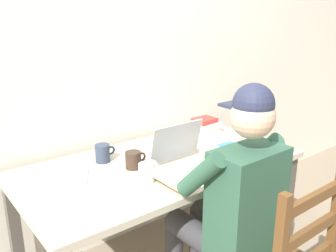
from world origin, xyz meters
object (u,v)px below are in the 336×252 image
object	(u,v)px
landscape_photo_print	(228,145)
computer_mouse	(230,158)
book_stack_main	(205,127)
laptop	(186,158)
desk	(161,175)
coffee_mug_white	(147,173)
coffee_mug_dark	(134,160)
coffee_mug_spare	(103,153)
seated_person	(229,198)

from	to	relation	value
landscape_photo_print	computer_mouse	bearing A→B (deg)	-131.20
book_stack_main	landscape_photo_print	world-z (taller)	book_stack_main
laptop	desk	bearing A→B (deg)	111.22
desk	coffee_mug_white	world-z (taller)	coffee_mug_white
coffee_mug_white	landscape_photo_print	xyz separation A→B (m)	(0.70, 0.11, -0.05)
coffee_mug_dark	coffee_mug_spare	bearing A→B (deg)	115.90
seated_person	landscape_photo_print	bearing A→B (deg)	43.32
desk	coffee_mug_white	xyz separation A→B (m)	(-0.20, -0.16, 0.13)
desk	coffee_mug_dark	size ratio (longest dim) A/B	12.68
seated_person	coffee_mug_dark	world-z (taller)	seated_person
coffee_mug_dark	book_stack_main	size ratio (longest dim) A/B	0.53
desk	coffee_mug_spare	world-z (taller)	coffee_mug_spare
computer_mouse	coffee_mug_white	bearing A→B (deg)	171.48
coffee_mug_dark	book_stack_main	bearing A→B (deg)	15.02
coffee_mug_dark	landscape_photo_print	world-z (taller)	coffee_mug_dark
seated_person	book_stack_main	world-z (taller)	seated_person
laptop	landscape_photo_print	bearing A→B (deg)	13.28
computer_mouse	coffee_mug_dark	xyz separation A→B (m)	(-0.48, 0.26, 0.03)
laptop	book_stack_main	xyz separation A→B (m)	(0.48, 0.36, -0.00)
laptop	landscape_photo_print	world-z (taller)	laptop
laptop	landscape_photo_print	xyz separation A→B (m)	(0.44, 0.10, -0.05)
computer_mouse	book_stack_main	size ratio (longest dim) A/B	0.44
seated_person	coffee_mug_dark	size ratio (longest dim) A/B	10.13
coffee_mug_dark	coffee_mug_white	bearing A→B (deg)	-101.81
desk	computer_mouse	xyz separation A→B (m)	(0.31, -0.23, 0.10)
desk	computer_mouse	size ratio (longest dim) A/B	15.54
seated_person	coffee_mug_white	bearing A→B (deg)	126.86
computer_mouse	book_stack_main	world-z (taller)	book_stack_main
computer_mouse	coffee_mug_white	world-z (taller)	coffee_mug_white
landscape_photo_print	coffee_mug_spare	bearing A→B (deg)	164.85
seated_person	coffee_mug_spare	world-z (taller)	seated_person
coffee_mug_white	landscape_photo_print	world-z (taller)	coffee_mug_white
desk	laptop	bearing A→B (deg)	-68.78
seated_person	coffee_mug_spare	size ratio (longest dim) A/B	10.39
laptop	coffee_mug_dark	distance (m)	0.28
seated_person	book_stack_main	xyz separation A→B (m)	(0.50, 0.69, 0.09)
seated_person	laptop	bearing A→B (deg)	86.82
computer_mouse	coffee_mug_spare	world-z (taller)	coffee_mug_spare
coffee_mug_white	coffee_mug_spare	world-z (taller)	coffee_mug_spare
coffee_mug_spare	coffee_mug_white	bearing A→B (deg)	-82.12
seated_person	landscape_photo_print	size ratio (longest dim) A/B	9.55
seated_person	landscape_photo_print	world-z (taller)	seated_person
computer_mouse	coffee_mug_spare	distance (m)	0.71
coffee_mug_spare	book_stack_main	distance (m)	0.79
seated_person	computer_mouse	distance (m)	0.37
computer_mouse	landscape_photo_print	world-z (taller)	computer_mouse
book_stack_main	coffee_mug_spare	bearing A→B (deg)	-179.36
seated_person	computer_mouse	bearing A→B (deg)	41.61
book_stack_main	seated_person	bearing A→B (deg)	-125.83
coffee_mug_dark	landscape_photo_print	xyz separation A→B (m)	(0.66, -0.07, -0.05)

